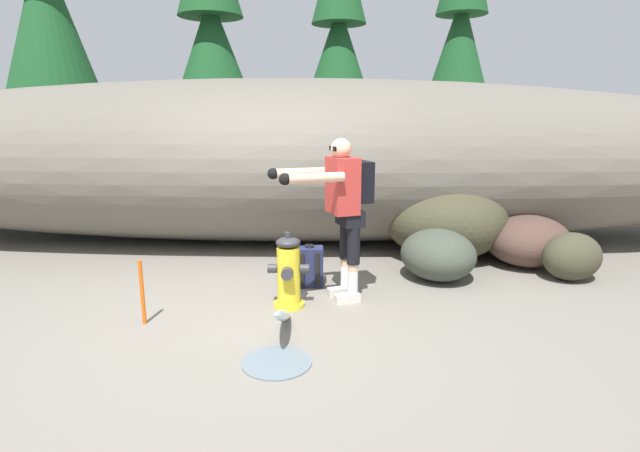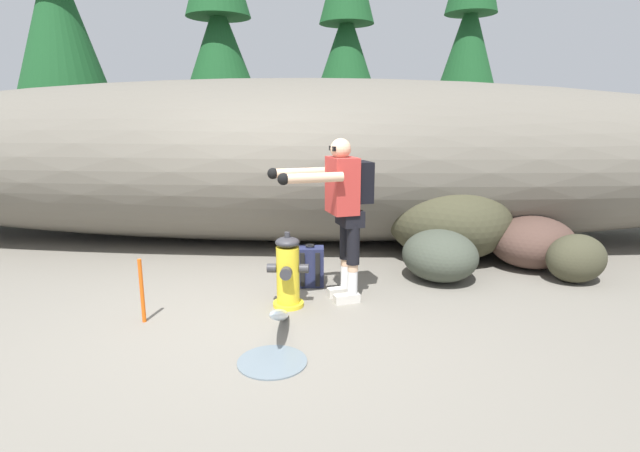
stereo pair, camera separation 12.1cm
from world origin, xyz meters
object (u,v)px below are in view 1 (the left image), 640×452
Objects in this scene: utility_worker at (343,200)px; boulder_small at (438,255)px; fire_hydrant at (289,273)px; spare_backpack at (309,267)px; boulder_large at (528,241)px; survey_stake at (142,292)px; boulder_outlier at (572,257)px; boulder_mid at (445,219)px.

boulder_small is (1.11, 0.67, -0.75)m from utility_worker.
fire_hydrant is 0.89m from utility_worker.
boulder_large is at bearing -76.47° from spare_backpack.
survey_stake is at bearing -0.84° from utility_worker.
survey_stake is at bearing -163.63° from boulder_outlier.
fire_hydrant reaches higher than boulder_large.
survey_stake reaches higher than boulder_outlier.
spare_backpack is at bearing -170.04° from boulder_small.
boulder_mid is (-0.97, 0.32, 0.20)m from boulder_large.
boulder_mid reaches higher than fire_hydrant.
boulder_mid is 1.74× the size of boulder_small.
spare_backpack is at bearing 35.80° from survey_stake.
fire_hydrant reaches higher than boulder_outlier.
fire_hydrant is at bearing -153.73° from boulder_large.
boulder_mid reaches higher than boulder_small.
survey_stake is (-1.28, -0.44, -0.05)m from fire_hydrant.
boulder_outlier is at bearing -34.82° from boulder_mid.
fire_hydrant is 3.29m from boulder_outlier.
boulder_mid is (1.91, 1.74, 0.17)m from fire_hydrant.
utility_worker is 2.13m from boulder_mid.
fire_hydrant is 0.65m from spare_backpack.
utility_worker is 1.81× the size of boulder_small.
fire_hydrant is 1.61× the size of spare_backpack.
utility_worker reaches higher than fire_hydrant.
utility_worker is 1.57× the size of boulder_large.
spare_backpack is 0.45× the size of boulder_large.
boulder_mid reaches higher than spare_backpack.
spare_backpack is 2.82m from boulder_large.
boulder_small is at bearing -107.01° from boulder_mid.
boulder_outlier is at bearing 16.37° from survey_stake.
spare_backpack is 1.80m from survey_stake.
survey_stake is (-1.81, -0.64, -0.74)m from utility_worker.
boulder_outlier is (3.17, 0.87, -0.07)m from fire_hydrant.
survey_stake is at bearing -155.89° from boulder_small.
fire_hydrant is at bearing -152.11° from boulder_small.
fire_hydrant is 0.48× the size of boulder_mid.
boulder_mid is (1.38, 1.54, -0.52)m from utility_worker.
boulder_large reaches higher than boulder_outlier.
fire_hydrant reaches higher than survey_stake.
utility_worker is at bearing 19.44° from survey_stake.
boulder_small reaches higher than spare_backpack.
survey_stake is at bearing -161.08° from fire_hydrant.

